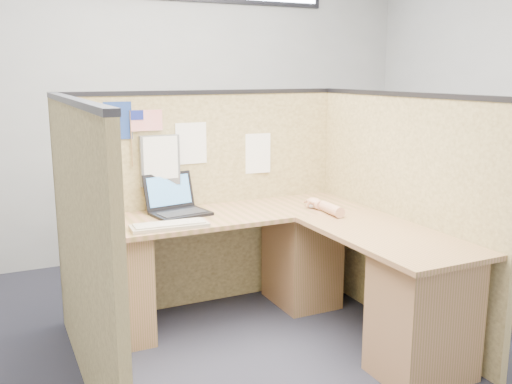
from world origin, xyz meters
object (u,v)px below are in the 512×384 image
laptop (177,204)px  mouse (314,205)px  keyboard (170,226)px  l_desk (275,276)px

laptop → mouse: laptop is taller
laptop → keyboard: size_ratio=0.83×
l_desk → laptop: bearing=130.9°
keyboard → mouse: size_ratio=4.44×
l_desk → mouse: mouse is taller
keyboard → mouse: bearing=7.1°
l_desk → laptop: 0.81m
keyboard → mouse: 1.06m
laptop → keyboard: bearing=-125.1°
l_desk → keyboard: size_ratio=4.11×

